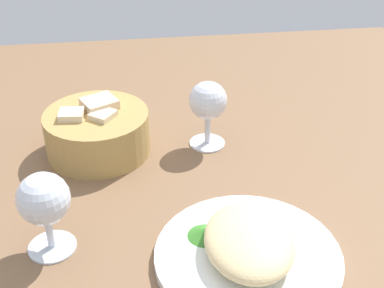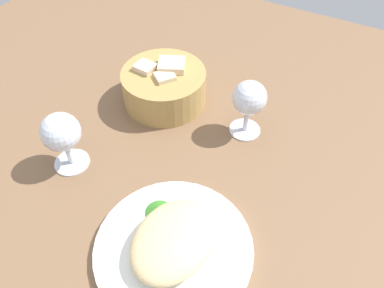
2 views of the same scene
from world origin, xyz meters
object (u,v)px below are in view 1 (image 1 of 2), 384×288
Objects in this scene: bread_basket at (98,131)px; wine_glass_far at (45,203)px; wine_glass_near at (208,104)px; plate at (248,257)px.

bread_basket is 24.47cm from wine_glass_far.
wine_glass_near is at bearing -46.81° from wine_glass_far.
wine_glass_far reaches higher than bread_basket.
plate is 2.05× the size of wine_glass_near.
bread_basket is 1.49× the size of wine_glass_far.
plate is at bearing -178.63° from wine_glass_near.
bread_basket is 19.28cm from wine_glass_near.
wine_glass_near is at bearing 1.37° from plate.
wine_glass_near is at bearing -90.50° from bread_basket.
bread_basket reaches higher than plate.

